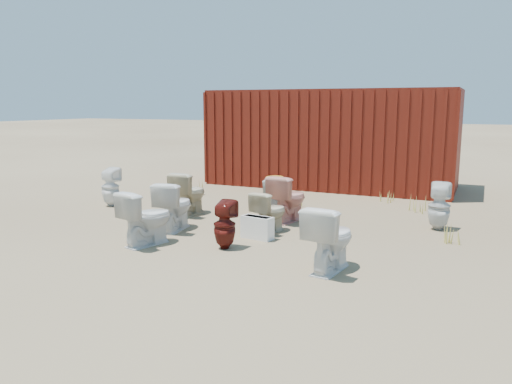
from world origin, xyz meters
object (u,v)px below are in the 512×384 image
at_px(toilet_front_a, 174,206).
at_px(toilet_back_beige_right, 269,212).
at_px(toilet_front_maroon, 225,225).
at_px(toilet_back_yellowlid, 275,194).
at_px(loose_tank, 257,228).
at_px(toilet_front_e, 330,238).
at_px(toilet_back_beige_left, 189,193).
at_px(toilet_back_e, 439,206).
at_px(toilet_back_a, 110,187).
at_px(toilet_front_c, 146,218).
at_px(toilet_front_pink, 288,198).
at_px(shipping_container, 332,138).

relative_size(toilet_front_a, toilet_back_beige_right, 1.20).
height_order(toilet_front_maroon, toilet_back_yellowlid, toilet_front_maroon).
bearing_deg(loose_tank, toilet_front_e, -25.53).
height_order(toilet_back_beige_left, toilet_back_e, toilet_back_beige_left).
relative_size(toilet_back_a, toilet_back_yellowlid, 1.22).
distance_m(toilet_front_c, toilet_back_a, 3.17).
bearing_deg(toilet_back_yellowlid, toilet_front_a, 54.92).
xyz_separation_m(toilet_front_pink, toilet_back_beige_left, (-1.88, -0.27, -0.01)).
bearing_deg(toilet_back_yellowlid, toilet_back_beige_right, 98.14).
bearing_deg(toilet_front_a, toilet_front_maroon, 146.40).
distance_m(toilet_front_maroon, toilet_back_yellowlid, 2.73).
bearing_deg(toilet_front_pink, loose_tank, 99.88).
bearing_deg(loose_tank, toilet_front_pink, 98.48).
bearing_deg(toilet_front_maroon, toilet_front_c, 13.17).
bearing_deg(toilet_back_e, toilet_back_beige_left, 10.97).
height_order(shipping_container, toilet_front_e, shipping_container).
relative_size(toilet_front_maroon, toilet_back_a, 0.89).
bearing_deg(toilet_back_a, toilet_front_maroon, 148.39).
distance_m(toilet_front_c, loose_tank, 1.68).
height_order(toilet_back_a, toilet_back_e, toilet_back_e).
relative_size(shipping_container, toilet_back_beige_right, 8.88).
bearing_deg(toilet_front_c, toilet_front_maroon, -149.43).
relative_size(toilet_front_maroon, toilet_back_e, 0.89).
bearing_deg(toilet_front_e, toilet_front_pink, -50.35).
relative_size(toilet_back_beige_right, toilet_back_e, 0.86).
bearing_deg(toilet_front_a, toilet_back_a, -33.78).
distance_m(toilet_front_e, toilet_back_beige_right, 2.03).
relative_size(toilet_back_a, toilet_back_e, 0.99).
bearing_deg(shipping_container, toilet_back_beige_left, -107.43).
height_order(toilet_front_maroon, loose_tank, toilet_front_maroon).
height_order(toilet_front_pink, toilet_back_a, toilet_front_pink).
bearing_deg(toilet_back_beige_right, toilet_front_maroon, 93.05).
bearing_deg(toilet_front_e, toilet_back_yellowlid, -48.93).
xyz_separation_m(toilet_back_beige_left, toilet_back_beige_right, (1.88, -0.57, -0.07)).
distance_m(toilet_front_maroon, loose_tank, 0.74).
bearing_deg(toilet_front_maroon, toilet_back_a, -27.67).
distance_m(toilet_front_a, toilet_back_yellowlid, 2.29).
bearing_deg(toilet_front_e, toilet_back_e, -103.23).
distance_m(toilet_front_maroon, toilet_back_a, 3.96).
relative_size(toilet_front_a, toilet_back_yellowlid, 1.27).
relative_size(toilet_back_yellowlid, loose_tank, 1.28).
bearing_deg(toilet_front_c, toilet_front_pink, -105.14).
height_order(toilet_front_c, toilet_back_yellowlid, toilet_front_c).
bearing_deg(toilet_front_pink, toilet_back_yellowlid, -41.93).
distance_m(shipping_container, toilet_front_e, 6.84).
distance_m(toilet_back_beige_left, toilet_back_yellowlid, 1.66).
bearing_deg(toilet_front_c, toilet_back_e, -128.69).
distance_m(toilet_front_a, toilet_front_maroon, 1.41).
relative_size(toilet_front_e, toilet_back_e, 1.06).
bearing_deg(toilet_front_a, shipping_container, -108.14).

